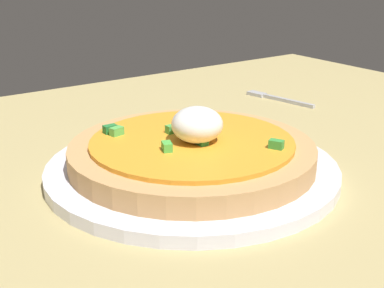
# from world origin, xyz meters

# --- Properties ---
(dining_table) EXTENTS (1.15, 0.67, 0.03)m
(dining_table) POSITION_xyz_m (0.00, 0.00, 0.02)
(dining_table) COLOR tan
(dining_table) RESTS_ON ground
(plate) EXTENTS (0.28, 0.28, 0.01)m
(plate) POSITION_xyz_m (0.03, -0.07, 0.04)
(plate) COLOR white
(plate) RESTS_ON dining_table
(pizza) EXTENTS (0.23, 0.23, 0.06)m
(pizza) POSITION_xyz_m (0.03, -0.07, 0.06)
(pizza) COLOR tan
(pizza) RESTS_ON plate
(fork) EXTENTS (0.03, 0.11, 0.01)m
(fork) POSITION_xyz_m (0.29, 0.09, 0.03)
(fork) COLOR #B7B7BC
(fork) RESTS_ON dining_table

